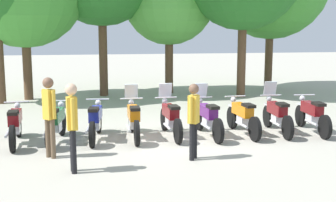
{
  "coord_description": "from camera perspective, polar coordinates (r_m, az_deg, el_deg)",
  "views": [
    {
      "loc": [
        -2.17,
        -11.23,
        2.84
      ],
      "look_at": [
        0.0,
        0.5,
        0.9
      ],
      "focal_mm": 47.19,
      "sensor_mm": 36.0,
      "label": 1
    }
  ],
  "objects": [
    {
      "name": "motorcycle_5",
      "position": [
        11.88,
        5.13,
        -2.08
      ],
      "size": [
        0.62,
        2.19,
        1.37
      ],
      "rotation": [
        0.0,
        0.0,
        1.63
      ],
      "color": "black",
      "rests_on": "ground_plane"
    },
    {
      "name": "ground_plane",
      "position": [
        11.78,
        0.44,
        -4.71
      ],
      "size": [
        80.0,
        80.0,
        0.0
      ],
      "primitive_type": "plane",
      "color": "#ADA899"
    },
    {
      "name": "person_0",
      "position": [
        9.62,
        3.32,
        -1.9
      ],
      "size": [
        0.31,
        0.37,
        1.68
      ],
      "rotation": [
        0.0,
        0.0,
        5.67
      ],
      "color": "black",
      "rests_on": "ground_plane"
    },
    {
      "name": "motorcycle_2",
      "position": [
        11.63,
        -9.34,
        -2.48
      ],
      "size": [
        0.67,
        2.18,
        0.99
      ],
      "rotation": [
        0.0,
        0.0,
        1.44
      ],
      "color": "black",
      "rests_on": "ground_plane"
    },
    {
      "name": "motorcycle_7",
      "position": [
        12.57,
        13.87,
        -1.68
      ],
      "size": [
        0.62,
        2.19,
        1.37
      ],
      "rotation": [
        0.0,
        0.0,
        1.5
      ],
      "color": "black",
      "rests_on": "ground_plane"
    },
    {
      "name": "person_2",
      "position": [
        10.06,
        -15.09,
        -1.19
      ],
      "size": [
        0.34,
        0.34,
        1.81
      ],
      "rotation": [
        0.0,
        0.0,
        0.76
      ],
      "color": "brown",
      "rests_on": "ground_plane"
    },
    {
      "name": "motorcycle_1",
      "position": [
        11.58,
        -14.24,
        -2.69
      ],
      "size": [
        0.67,
        2.18,
        0.99
      ],
      "rotation": [
        0.0,
        0.0,
        1.43
      ],
      "color": "black",
      "rests_on": "ground_plane"
    },
    {
      "name": "motorcycle_0",
      "position": [
        11.69,
        -19.13,
        -2.82
      ],
      "size": [
        0.62,
        2.19,
        0.99
      ],
      "rotation": [
        0.0,
        0.0,
        1.62
      ],
      "color": "black",
      "rests_on": "ground_plane"
    },
    {
      "name": "motorcycle_4",
      "position": [
        11.8,
        0.3,
        -2.11
      ],
      "size": [
        0.62,
        2.19,
        1.37
      ],
      "rotation": [
        0.0,
        0.0,
        1.62
      ],
      "color": "black",
      "rests_on": "ground_plane"
    },
    {
      "name": "motorcycle_6",
      "position": [
        12.2,
        9.6,
        -1.94
      ],
      "size": [
        0.62,
        2.19,
        0.99
      ],
      "rotation": [
        0.0,
        0.0,
        1.62
      ],
      "color": "black",
      "rests_on": "ground_plane"
    },
    {
      "name": "motorcycle_8",
      "position": [
        12.91,
        18.08,
        -1.65
      ],
      "size": [
        0.62,
        2.19,
        0.99
      ],
      "rotation": [
        0.0,
        0.0,
        1.5
      ],
      "color": "black",
      "rests_on": "ground_plane"
    },
    {
      "name": "motorcycle_3",
      "position": [
        11.65,
        -4.48,
        -2.29
      ],
      "size": [
        0.62,
        2.19,
        1.37
      ],
      "rotation": [
        0.0,
        0.0,
        1.56
      ],
      "color": "black",
      "rests_on": "ground_plane"
    },
    {
      "name": "person_1",
      "position": [
        8.92,
        -12.28,
        -2.44
      ],
      "size": [
        0.27,
        0.41,
        1.8
      ],
      "rotation": [
        0.0,
        0.0,
        3.28
      ],
      "color": "black",
      "rests_on": "ground_plane"
    }
  ]
}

